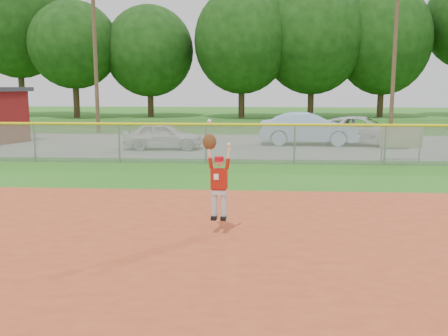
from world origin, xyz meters
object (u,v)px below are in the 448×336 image
at_px(sponsor_sign, 401,137).
at_px(car_white_b, 362,131).
at_px(car_white_a, 163,136).
at_px(ballplayer, 218,178).
at_px(car_blue, 309,129).

bearing_deg(sponsor_sign, car_white_b, 94.10).
xyz_separation_m(car_white_a, ballplayer, (3.53, -13.07, 0.51)).
distance_m(car_white_a, car_blue, 7.21).
height_order(sponsor_sign, ballplayer, ballplayer).
bearing_deg(ballplayer, car_blue, 77.64).
xyz_separation_m(car_blue, sponsor_sign, (3.05, -5.12, 0.13)).
bearing_deg(ballplayer, car_white_a, 105.12).
distance_m(car_white_a, sponsor_sign, 10.36).
relative_size(car_white_a, car_white_b, 0.72).
bearing_deg(car_white_b, ballplayer, 178.51).
bearing_deg(car_blue, ballplayer, 170.46).
distance_m(car_blue, car_white_b, 2.68).
height_order(car_blue, sponsor_sign, car_blue).
bearing_deg(car_white_a, car_blue, -74.36).
bearing_deg(sponsor_sign, ballplayer, -122.28).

